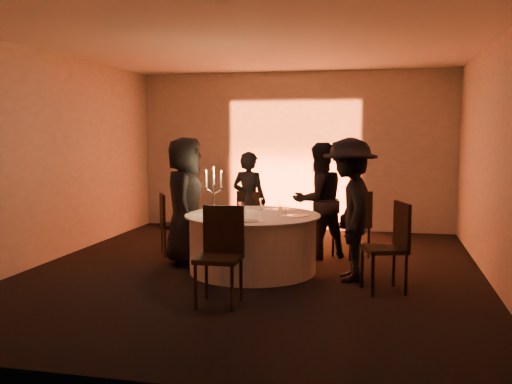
% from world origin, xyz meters
% --- Properties ---
extents(floor, '(7.00, 7.00, 0.00)m').
position_xyz_m(floor, '(0.00, 0.00, 0.00)').
color(floor, black).
rests_on(floor, ground).
extents(ceiling, '(7.00, 7.00, 0.00)m').
position_xyz_m(ceiling, '(0.00, 0.00, 3.00)').
color(ceiling, silver).
rests_on(ceiling, wall_back).
extents(wall_back, '(7.00, 0.00, 7.00)m').
position_xyz_m(wall_back, '(0.00, 3.50, 1.50)').
color(wall_back, '#A59F99').
rests_on(wall_back, floor).
extents(wall_front, '(7.00, 0.00, 7.00)m').
position_xyz_m(wall_front, '(0.00, -3.50, 1.50)').
color(wall_front, '#A59F99').
rests_on(wall_front, floor).
extents(wall_left, '(0.00, 7.00, 7.00)m').
position_xyz_m(wall_left, '(-3.00, 0.00, 1.50)').
color(wall_left, '#A59F99').
rests_on(wall_left, floor).
extents(wall_right, '(0.00, 7.00, 7.00)m').
position_xyz_m(wall_right, '(3.00, 0.00, 1.50)').
color(wall_right, '#A59F99').
rests_on(wall_right, floor).
extents(uplighter_fixture, '(0.25, 0.12, 0.10)m').
position_xyz_m(uplighter_fixture, '(0.00, 3.20, 0.05)').
color(uplighter_fixture, black).
rests_on(uplighter_fixture, floor).
extents(banquet_table, '(1.80, 1.80, 0.77)m').
position_xyz_m(banquet_table, '(0.00, 0.00, 0.38)').
color(banquet_table, black).
rests_on(banquet_table, floor).
extents(chair_left, '(0.55, 0.55, 0.93)m').
position_xyz_m(chair_left, '(-1.46, 0.73, 0.52)').
color(chair_left, black).
rests_on(chair_left, floor).
extents(chair_back_left, '(0.49, 0.49, 0.95)m').
position_xyz_m(chair_back_left, '(-0.32, 1.33, 0.53)').
color(chair_back_left, black).
rests_on(chair_back_left, floor).
extents(chair_back_right, '(0.61, 0.61, 0.99)m').
position_xyz_m(chair_back_right, '(1.29, 1.12, 0.56)').
color(chair_back_right, black).
rests_on(chair_back_right, floor).
extents(chair_right, '(0.59, 0.59, 1.05)m').
position_xyz_m(chair_right, '(1.80, -0.58, 0.59)').
color(chair_right, black).
rests_on(chair_right, floor).
extents(chair_front, '(0.47, 0.47, 1.06)m').
position_xyz_m(chair_front, '(-0.02, -1.45, 0.60)').
color(chair_front, black).
rests_on(chair_front, floor).
extents(guest_left, '(0.77, 0.99, 1.79)m').
position_xyz_m(guest_left, '(-1.04, 0.27, 0.89)').
color(guest_left, black).
rests_on(guest_left, floor).
extents(guest_back_left, '(0.65, 0.51, 1.56)m').
position_xyz_m(guest_back_left, '(-0.35, 1.27, 0.78)').
color(guest_back_left, black).
rests_on(guest_back_left, floor).
extents(guest_back_right, '(1.05, 1.02, 1.71)m').
position_xyz_m(guest_back_right, '(0.76, 1.02, 0.85)').
color(guest_back_right, black).
rests_on(guest_back_right, floor).
extents(guest_right, '(0.81, 1.24, 1.79)m').
position_xyz_m(guest_right, '(1.28, -0.17, 0.90)').
color(guest_right, black).
rests_on(guest_right, floor).
extents(plate_left, '(0.36, 0.24, 0.01)m').
position_xyz_m(plate_left, '(-0.56, 0.16, 0.78)').
color(plate_left, white).
rests_on(plate_left, banquet_table).
extents(plate_back_left, '(0.35, 0.25, 0.01)m').
position_xyz_m(plate_back_left, '(-0.10, 0.51, 0.78)').
color(plate_back_left, white).
rests_on(plate_back_left, banquet_table).
extents(plate_back_right, '(0.35, 0.27, 0.08)m').
position_xyz_m(plate_back_right, '(0.28, 0.54, 0.79)').
color(plate_back_right, white).
rests_on(plate_back_right, banquet_table).
extents(plate_right, '(0.36, 0.28, 0.01)m').
position_xyz_m(plate_right, '(0.59, -0.02, 0.78)').
color(plate_right, white).
rests_on(plate_right, banquet_table).
extents(plate_front, '(0.36, 0.26, 0.01)m').
position_xyz_m(plate_front, '(0.07, -0.59, 0.78)').
color(plate_front, white).
rests_on(plate_front, banquet_table).
extents(coffee_cup, '(0.11, 0.11, 0.07)m').
position_xyz_m(coffee_cup, '(-0.43, -0.26, 0.80)').
color(coffee_cup, white).
rests_on(coffee_cup, banquet_table).
extents(candelabra, '(0.27, 0.13, 0.63)m').
position_xyz_m(candelabra, '(-0.55, 0.03, 0.99)').
color(candelabra, white).
rests_on(candelabra, banquet_table).
extents(wine_glass_a, '(0.07, 0.07, 0.19)m').
position_xyz_m(wine_glass_a, '(-0.06, -0.33, 0.91)').
color(wine_glass_a, silver).
rests_on(wine_glass_a, banquet_table).
extents(wine_glass_b, '(0.07, 0.07, 0.19)m').
position_xyz_m(wine_glass_b, '(0.07, 0.21, 0.91)').
color(wine_glass_b, silver).
rests_on(wine_glass_b, banquet_table).
extents(wine_glass_c, '(0.07, 0.07, 0.19)m').
position_xyz_m(wine_glass_c, '(-0.13, -0.17, 0.91)').
color(wine_glass_c, silver).
rests_on(wine_glass_c, banquet_table).
extents(wine_glass_d, '(0.07, 0.07, 0.19)m').
position_xyz_m(wine_glass_d, '(-0.09, -0.25, 0.91)').
color(wine_glass_d, silver).
rests_on(wine_glass_d, banquet_table).
extents(wine_glass_e, '(0.07, 0.07, 0.19)m').
position_xyz_m(wine_glass_e, '(0.37, -0.07, 0.91)').
color(wine_glass_e, silver).
rests_on(wine_glass_e, banquet_table).
extents(tumbler_a, '(0.07, 0.07, 0.09)m').
position_xyz_m(tumbler_a, '(0.39, 0.18, 0.82)').
color(tumbler_a, silver).
rests_on(tumbler_a, banquet_table).
extents(tumbler_b, '(0.07, 0.07, 0.09)m').
position_xyz_m(tumbler_b, '(-0.39, 0.02, 0.82)').
color(tumbler_b, silver).
rests_on(tumbler_b, banquet_table).
extents(tumbler_c, '(0.07, 0.07, 0.09)m').
position_xyz_m(tumbler_c, '(0.15, -0.25, 0.82)').
color(tumbler_c, silver).
rests_on(tumbler_c, banquet_table).
extents(tumbler_d, '(0.07, 0.07, 0.09)m').
position_xyz_m(tumbler_d, '(-0.13, 0.03, 0.82)').
color(tumbler_d, silver).
rests_on(tumbler_d, banquet_table).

